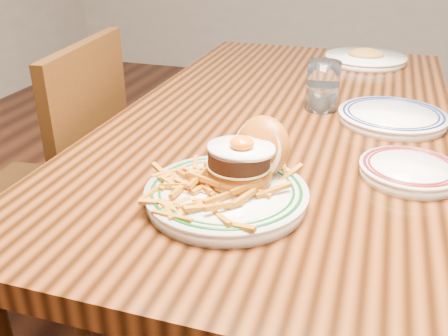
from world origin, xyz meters
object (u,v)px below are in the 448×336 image
(chair_left, at_px, (60,191))
(side_plate, at_px, (410,170))
(table, at_px, (284,144))
(main_plate, at_px, (233,180))

(chair_left, distance_m, side_plate, 0.97)
(side_plate, bearing_deg, table, 142.46)
(main_plate, relative_size, side_plate, 1.59)
(chair_left, bearing_deg, table, 8.15)
(chair_left, relative_size, main_plate, 3.00)
(main_plate, height_order, side_plate, main_plate)
(main_plate, bearing_deg, side_plate, 53.16)
(main_plate, bearing_deg, table, 111.22)
(main_plate, distance_m, side_plate, 0.36)
(side_plate, bearing_deg, chair_left, 178.54)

